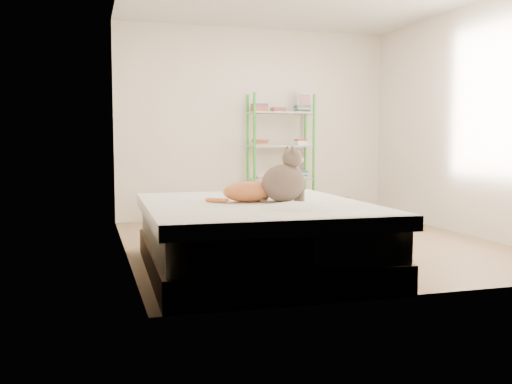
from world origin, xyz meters
name	(u,v)px	position (x,y,z in m)	size (l,w,h in m)	color
room	(312,118)	(0.00, 0.00, 1.30)	(3.81, 4.21, 2.61)	#957459
bed	(255,236)	(-0.93, -1.05, 0.28)	(1.82, 2.25, 0.56)	brown
orange_cat	(249,189)	(-0.96, -0.99, 0.67)	(0.54, 0.29, 0.22)	orange
grey_cat	(283,175)	(-0.69, -1.08, 0.79)	(0.33, 0.39, 0.45)	gray
shelf_unit	(281,157)	(0.31, 1.88, 0.85)	(0.91, 0.36, 1.74)	green
cardboard_box	(326,214)	(0.52, 0.81, 0.19)	(0.66, 0.67, 0.43)	#8C6F4C
white_bin	(179,209)	(-1.10, 1.85, 0.19)	(0.34, 0.30, 0.36)	silver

